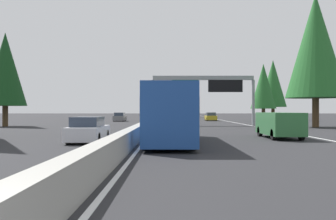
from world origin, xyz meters
The scene contains 16 objects.
ground_plane centered at (60.00, 0.00, 0.00)m, with size 320.00×320.00×0.00m, color #262628.
median_barrier centered at (80.00, 0.30, 0.45)m, with size 180.00×0.56×0.90m, color #9E9B93.
shoulder_stripe_right centered at (70.00, -11.52, 0.01)m, with size 160.00×0.16×0.01m, color silver.
shoulder_stripe_median centered at (70.00, -0.25, 0.01)m, with size 160.00×0.16×0.01m, color silver.
sign_gantry_overhead centered at (42.72, -6.04, 4.83)m, with size 0.50×12.68×6.07m.
bus_mid_left centered at (18.86, -1.72, 1.72)m, with size 11.50×2.55×3.10m.
minivan_mid_right centered at (22.03, -8.98, 0.95)m, with size 5.00×1.95×1.69m.
sedan_distant_b centered at (62.82, -9.07, 0.68)m, with size 4.40×1.80×1.47m.
box_truck_mid_center centered at (102.31, -8.87, 1.61)m, with size 8.50×2.40×2.95m.
sedan_near_center centered at (50.80, -1.84, 0.68)m, with size 4.40×1.80×1.47m.
oncoming_near centered at (19.02, 3.00, 0.68)m, with size 4.40×1.80×1.47m.
oncoming_far centered at (59.68, 6.66, 0.68)m, with size 4.40×1.80×1.47m.
conifer_right_near centered at (37.72, -17.64, 8.86)m, with size 6.41×6.41×14.57m.
conifer_right_mid centered at (59.75, -17.62, 5.90)m, with size 4.28×4.28×9.72m.
conifer_right_far centered at (66.79, -21.24, 6.89)m, with size 4.99×4.99×11.33m.
conifer_left_near centered at (39.61, 17.05, 6.54)m, with size 4.73×4.73×10.76m.
Camera 1 is at (-2.22, -1.70, 1.84)m, focal length 39.25 mm.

